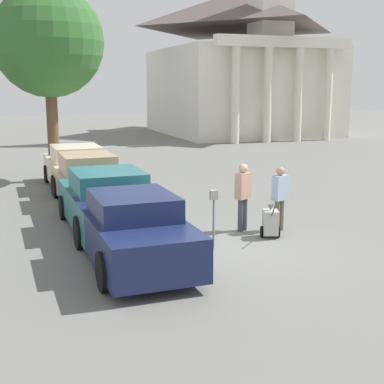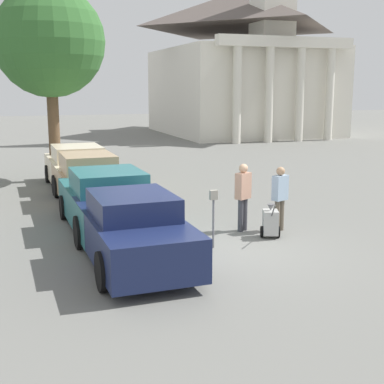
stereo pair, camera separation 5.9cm
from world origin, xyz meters
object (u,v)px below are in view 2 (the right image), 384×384
Objects in this scene: parked_car_navy at (131,229)px; equipment_cart at (270,222)px; parked_car_cream at (77,168)px; church at (243,56)px; parking_meter at (213,208)px; person_supervisor at (280,195)px; parked_car_teal at (107,202)px; parked_car_tan at (88,180)px; person_worker at (243,193)px.

parked_car_navy is 4.69× the size of equipment_cart.
church is at bearing 50.37° from parked_car_cream.
church is at bearing 87.22° from equipment_cart.
equipment_cart is at bearing 10.39° from parked_car_navy.
parking_meter is 1.37× the size of equipment_cart.
parking_meter is at bearing 10.01° from parked_car_navy.
person_supervisor reaches higher than parked_car_cream.
parked_car_navy is at bearing -91.09° from parked_car_teal.
person_supervisor is 0.90m from equipment_cart.
parked_car_cream is (-0.00, 2.64, -0.00)m from parked_car_tan.
parked_car_cream reaches higher than parking_meter.
person_worker is at bearing 136.68° from equipment_cart.
parked_car_teal is 0.96× the size of parked_car_cream.
person_supervisor is at bearing 64.12° from equipment_cart.
parking_meter is (2.01, -8.54, 0.22)m from parked_car_cream.
church is (11.98, 26.55, 4.96)m from person_worker.
person_supervisor is (4.17, 1.23, 0.23)m from parked_car_navy.
parked_car_teal reaches higher than parking_meter.
parked_car_teal is 4.22m from equipment_cart.
church is (15.25, 19.15, 5.23)m from parked_car_cream.
church is at bearing -135.01° from person_supervisor.
person_worker is at bearing 42.15° from parking_meter.
parked_car_cream is 0.20× the size of church.
parked_car_tan is 2.74× the size of person_worker.
parked_car_cream is 8.76m from person_supervisor.
parked_car_navy is 2.67× the size of person_worker.
parked_car_navy is 0.98× the size of parked_car_teal.
equipment_cart is (3.66, -2.07, -0.34)m from parked_car_teal.
equipment_cart is (-0.51, -0.49, -0.56)m from person_supervisor.
equipment_cart is at bearing 11.94° from parking_meter.
parked_car_cream is (0.00, 8.94, 0.01)m from parked_car_navy.
person_worker is at bearing 24.02° from parked_car_navy.
person_worker reaches higher than parked_car_teal.
parked_car_tan reaches higher than equipment_cart.
person_worker is 0.07× the size of church.
person_worker is 29.55m from church.
equipment_cart is at bearing -112.97° from church.
parking_meter is (2.01, -5.90, 0.22)m from parked_car_tan.
parked_car_navy is at bearing -168.90° from parking_meter.
parked_car_teal is at bearing -91.09° from parked_car_cream.
person_worker is 0.95m from person_supervisor.
person_supervisor is 1.68× the size of equipment_cart.
parking_meter is 0.05× the size of church.
equipment_cart is 0.04× the size of church.
church is at bearing -142.28° from person_worker.
parked_car_teal is 6.12m from parked_car_cream.
parked_car_navy is at bearing -118.51° from church.
parked_car_cream is 3.67× the size of parking_meter.
parked_car_teal is at bearing -43.40° from person_supervisor.
equipment_cart is at bearing -67.00° from parked_car_cream.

